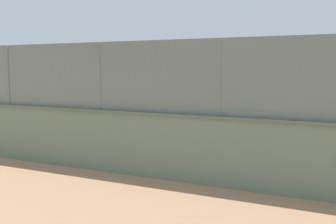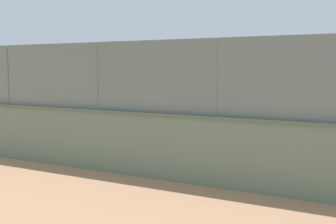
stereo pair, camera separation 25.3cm
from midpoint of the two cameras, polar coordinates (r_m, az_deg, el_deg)
name	(u,v)px [view 2 (the right image)]	position (r m, az deg, el deg)	size (l,w,h in m)	color
ground_plane	(240,127)	(19.56, 10.35, -2.06)	(260.00, 260.00, 0.00)	tan
perimeter_wall	(153,145)	(10.33, -1.44, -4.56)	(24.07, 0.39, 1.65)	slate
fence_panel_on_wall	(152,77)	(10.16, -1.46, 4.95)	(23.66, 0.12, 1.78)	slate
player_at_service_line	(152,105)	(20.59, -1.90, 1.01)	(0.71, 1.18, 1.56)	#B2B2B2
player_foreground_swinging	(176,108)	(17.94, 1.54, 0.50)	(0.68, 0.95, 1.68)	black
player_baseline_waiting	(238,106)	(19.64, 10.12, 0.84)	(0.98, 0.87, 1.65)	navy
sports_ball	(120,97)	(20.12, -6.33, 2.12)	(0.16, 0.16, 0.16)	orange
courtside_bench	(120,145)	(12.40, -6.09, -4.54)	(1.60, 0.38, 0.87)	gray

